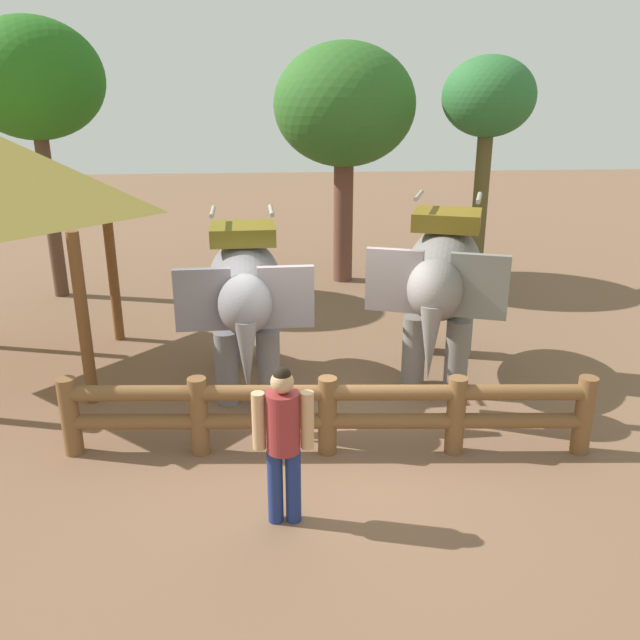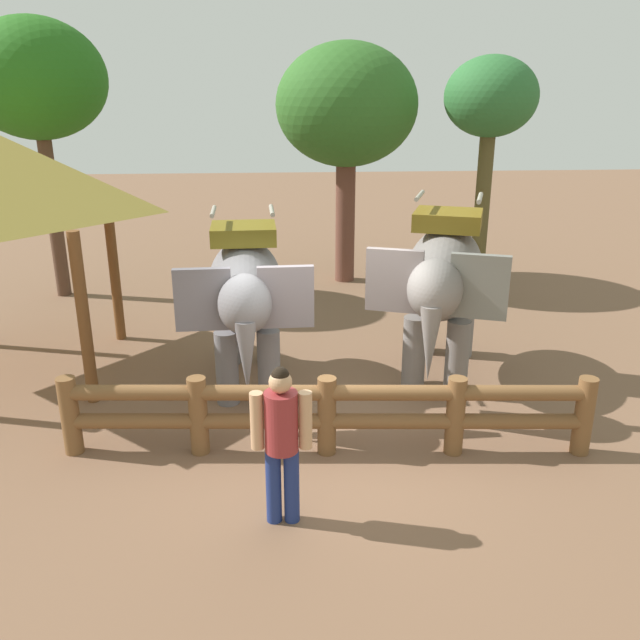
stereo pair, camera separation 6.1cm
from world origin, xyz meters
The scene contains 8 objects.
ground_plane centered at (0.00, 0.00, 0.00)m, with size 60.00×60.00×0.00m, color brown.
log_fence centered at (0.00, -0.23, 0.60)m, with size 6.77×0.73×1.05m.
elephant_near_left centered at (-1.06, 1.87, 1.56)m, with size 1.85×3.23×2.78m.
elephant_center centered at (2.00, 2.03, 1.65)m, with size 2.43×3.50×2.93m.
tourist_woman_in_black centered at (-0.59, -1.61, 1.05)m, with size 0.64×0.37×1.82m.
tree_far_left centered at (-5.42, 7.11, 4.60)m, with size 2.88×2.88×5.87m.
tree_back_center centered at (1.11, 7.86, 4.05)m, with size 3.22×3.22×5.47m.
tree_far_right centered at (4.12, 6.93, 4.15)m, with size 2.01×2.01×5.15m.
Camera 1 is at (-0.69, -7.68, 4.46)m, focal length 36.93 mm.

